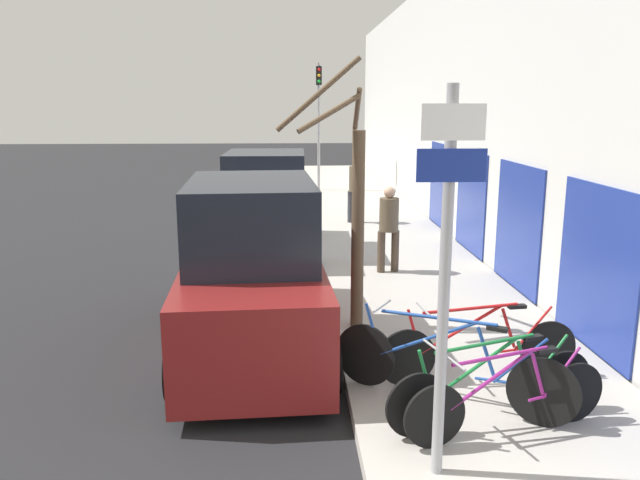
# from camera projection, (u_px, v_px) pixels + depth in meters

# --- Properties ---
(ground_plane) EXTENTS (80.00, 80.00, 0.00)m
(ground_plane) POSITION_uv_depth(u_px,v_px,m) (272.00, 258.00, 13.37)
(ground_plane) COLOR black
(sidewalk_curb) EXTENTS (3.20, 32.00, 0.15)m
(sidewalk_curb) POSITION_uv_depth(u_px,v_px,m) (375.00, 228.00, 16.21)
(sidewalk_curb) COLOR #ADA89E
(sidewalk_curb) RESTS_ON ground
(building_facade) EXTENTS (0.23, 32.00, 6.50)m
(building_facade) POSITION_uv_depth(u_px,v_px,m) (447.00, 104.00, 15.54)
(building_facade) COLOR silver
(building_facade) RESTS_ON ground
(signpost) EXTENTS (0.54, 0.11, 3.23)m
(signpost) POSITION_uv_depth(u_px,v_px,m) (445.00, 268.00, 4.93)
(signpost) COLOR #939399
(signpost) RESTS_ON sidewalk_curb
(bicycle_0) EXTENTS (2.09, 0.68, 0.84)m
(bicycle_0) POSITION_uv_depth(u_px,v_px,m) (508.00, 398.00, 5.86)
(bicycle_0) COLOR black
(bicycle_0) RESTS_ON sidewalk_curb
(bicycle_1) EXTENTS (2.22, 0.72, 0.88)m
(bicycle_1) POSITION_uv_depth(u_px,v_px,m) (494.00, 387.00, 6.06)
(bicycle_1) COLOR black
(bicycle_1) RESTS_ON sidewalk_curb
(bicycle_2) EXTENTS (2.22, 1.40, 0.97)m
(bicycle_2) POSITION_uv_depth(u_px,v_px,m) (448.00, 367.00, 6.44)
(bicycle_2) COLOR black
(bicycle_2) RESTS_ON sidewalk_curb
(bicycle_3) EXTENTS (2.33, 0.44, 0.91)m
(bicycle_3) POSITION_uv_depth(u_px,v_px,m) (479.00, 348.00, 7.00)
(bicycle_3) COLOR black
(bicycle_3) RESTS_ON sidewalk_curb
(parked_car_0) EXTENTS (2.11, 4.59, 2.29)m
(parked_car_0) POSITION_uv_depth(u_px,v_px,m) (253.00, 276.00, 8.15)
(parked_car_0) COLOR maroon
(parked_car_0) RESTS_ON ground
(parked_car_1) EXTENTS (2.06, 4.17, 2.26)m
(parked_car_1) POSITION_uv_depth(u_px,v_px,m) (267.00, 210.00, 13.24)
(parked_car_1) COLOR silver
(parked_car_1) RESTS_ON ground
(pedestrian_near) EXTENTS (0.41, 0.36, 1.60)m
(pedestrian_near) POSITION_uv_depth(u_px,v_px,m) (389.00, 223.00, 11.49)
(pedestrian_near) COLOR #4C3D2D
(pedestrian_near) RESTS_ON sidewalk_curb
(pedestrian_far) EXTENTS (0.44, 0.38, 1.71)m
(pedestrian_far) POSITION_uv_depth(u_px,v_px,m) (356.00, 185.00, 16.33)
(pedestrian_far) COLOR #333338
(pedestrian_far) RESTS_ON sidewalk_curb
(street_tree) EXTENTS (1.20, 1.09, 3.69)m
(street_tree) POSITION_uv_depth(u_px,v_px,m) (354.00, 211.00, 8.50)
(street_tree) COLOR brown
(street_tree) RESTS_ON sidewalk_curb
(traffic_light) EXTENTS (0.20, 0.30, 4.50)m
(traffic_light) POSITION_uv_depth(u_px,v_px,m) (319.00, 109.00, 22.19)
(traffic_light) COLOR #939399
(traffic_light) RESTS_ON sidewalk_curb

